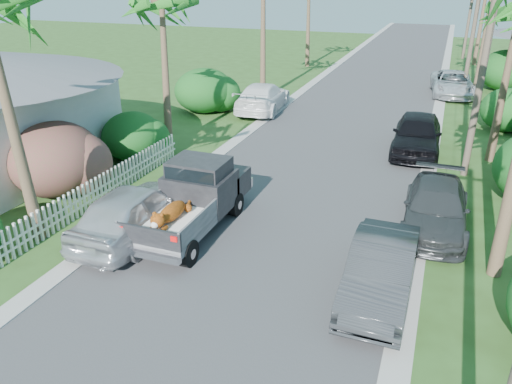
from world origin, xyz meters
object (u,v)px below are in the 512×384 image
at_px(utility_pole_b, 486,53).
at_px(pickup_truck, 196,195).
at_px(parked_car_rn, 380,271).
at_px(parked_car_rf, 417,134).
at_px(parked_car_rm, 436,208).
at_px(palm_l_b, 160,1).
at_px(parked_car_ln, 134,211).
at_px(utility_pole_c, 476,18).
at_px(parked_car_lf, 263,97).
at_px(parked_car_rd, 452,84).
at_px(utility_pole_d, 471,4).

bearing_deg(utility_pole_b, pickup_truck, -136.47).
relative_size(parked_car_rn, parked_car_rf, 0.87).
height_order(parked_car_rn, utility_pole_b, utility_pole_b).
bearing_deg(pickup_truck, parked_car_rn, -17.18).
distance_m(parked_car_rm, utility_pole_b, 6.47).
xyz_separation_m(parked_car_rf, palm_l_b, (-10.40, -3.00, 5.32)).
bearing_deg(parked_car_ln, parked_car_rn, 175.01).
relative_size(parked_car_rf, utility_pole_c, 0.54).
bearing_deg(utility_pole_c, parked_car_lf, -140.47).
height_order(parked_car_ln, palm_l_b, palm_l_b).
bearing_deg(parked_car_ln, parked_car_rm, -157.19).
bearing_deg(parked_car_lf, utility_pole_c, -145.43).
relative_size(pickup_truck, parked_car_ln, 1.08).
bearing_deg(parked_car_rd, utility_pole_d, 81.46).
bearing_deg(utility_pole_b, parked_car_ln, -136.66).
height_order(palm_l_b, utility_pole_c, utility_pole_c).
distance_m(parked_car_rf, utility_pole_c, 13.68).
bearing_deg(parked_car_rm, utility_pole_c, 86.79).
relative_size(parked_car_rn, parked_car_rd, 0.80).
bearing_deg(parked_car_lf, parked_car_rf, 148.73).
bearing_deg(pickup_truck, parked_car_rm, 18.90).
height_order(utility_pole_b, utility_pole_c, same).
bearing_deg(parked_car_ln, utility_pole_b, -137.50).
distance_m(parked_car_ln, parked_car_lf, 15.00).
height_order(parked_car_rn, utility_pole_c, utility_pole_c).
xyz_separation_m(parked_car_ln, utility_pole_d, (9.20, 38.68, 3.80)).
distance_m(parked_car_rn, utility_pole_c, 24.60).
relative_size(parked_car_rm, palm_l_b, 0.62).
height_order(parked_car_rm, utility_pole_d, utility_pole_d).
distance_m(parked_car_ln, utility_pole_b, 13.21).
height_order(parked_car_rn, parked_car_lf, parked_car_lf).
relative_size(parked_car_rn, utility_pole_c, 0.47).
relative_size(parked_car_rd, utility_pole_c, 0.59).
height_order(pickup_truck, parked_car_ln, pickup_truck).
bearing_deg(utility_pole_d, parked_car_lf, -114.05).
height_order(parked_car_rf, utility_pole_b, utility_pole_b).
relative_size(pickup_truck, utility_pole_b, 0.57).
distance_m(parked_car_rn, parked_car_ln, 7.22).
bearing_deg(parked_car_rd, parked_car_rn, -99.02).
height_order(palm_l_b, utility_pole_d, utility_pole_d).
xyz_separation_m(parked_car_lf, utility_pole_b, (10.60, -6.25, 3.82)).
height_order(parked_car_rm, parked_car_ln, parked_car_ln).
height_order(pickup_truck, palm_l_b, palm_l_b).
bearing_deg(parked_car_rm, utility_pole_b, 79.15).
bearing_deg(utility_pole_c, utility_pole_b, -90.00).
distance_m(pickup_truck, parked_car_rm, 7.29).
bearing_deg(pickup_truck, parked_car_ln, -137.76).
xyz_separation_m(parked_car_rm, parked_car_rf, (-1.09, 7.05, 0.17)).
relative_size(parked_car_ln, utility_pole_b, 0.52).
relative_size(parked_car_ln, parked_car_lf, 0.87).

